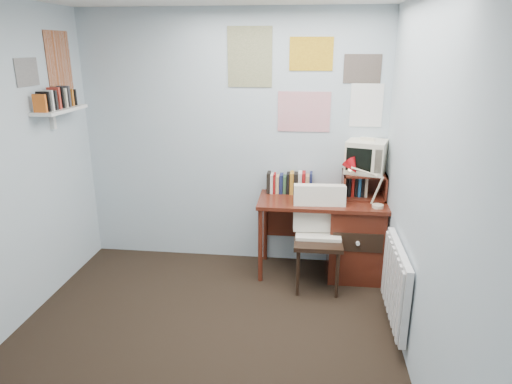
{
  "coord_description": "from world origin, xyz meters",
  "views": [
    {
      "loc": [
        0.76,
        -2.65,
        2.15
      ],
      "look_at": [
        0.33,
        0.99,
        0.97
      ],
      "focal_mm": 32.0,
      "sensor_mm": 36.0,
      "label": 1
    }
  ],
  "objects_px": {
    "radiator": "(396,284)",
    "desk": "(349,236)",
    "wall_shelf": "(60,110)",
    "crt_tv": "(366,155)",
    "tv_riser": "(364,185)",
    "desk_chair": "(318,242)",
    "desk_lamp": "(379,188)"
  },
  "relations": [
    {
      "from": "desk",
      "to": "radiator",
      "type": "relative_size",
      "value": 1.5
    },
    {
      "from": "tv_riser",
      "to": "radiator",
      "type": "distance_m",
      "value": 1.15
    },
    {
      "from": "desk_lamp",
      "to": "tv_riser",
      "type": "relative_size",
      "value": 0.93
    },
    {
      "from": "wall_shelf",
      "to": "radiator",
      "type": "bearing_deg",
      "value": -10.89
    },
    {
      "from": "desk_chair",
      "to": "tv_riser",
      "type": "xyz_separation_m",
      "value": [
        0.42,
        0.42,
        0.43
      ]
    },
    {
      "from": "crt_tv",
      "to": "wall_shelf",
      "type": "xyz_separation_m",
      "value": [
        -2.7,
        -0.51,
        0.44
      ]
    },
    {
      "from": "desk_chair",
      "to": "desk_lamp",
      "type": "distance_m",
      "value": 0.73
    },
    {
      "from": "radiator",
      "to": "desk_lamp",
      "type": "bearing_deg",
      "value": 94.84
    },
    {
      "from": "desk_lamp",
      "to": "crt_tv",
      "type": "bearing_deg",
      "value": 90.6
    },
    {
      "from": "desk_chair",
      "to": "desk_lamp",
      "type": "bearing_deg",
      "value": 15.06
    },
    {
      "from": "desk",
      "to": "tv_riser",
      "type": "bearing_deg",
      "value": 42.96
    },
    {
      "from": "tv_riser",
      "to": "crt_tv",
      "type": "bearing_deg",
      "value": 70.45
    },
    {
      "from": "tv_riser",
      "to": "wall_shelf",
      "type": "distance_m",
      "value": 2.83
    },
    {
      "from": "desk",
      "to": "wall_shelf",
      "type": "relative_size",
      "value": 1.94
    },
    {
      "from": "desk",
      "to": "tv_riser",
      "type": "relative_size",
      "value": 3.0
    },
    {
      "from": "desk_lamp",
      "to": "radiator",
      "type": "xyz_separation_m",
      "value": [
        0.07,
        -0.77,
        -0.53
      ]
    },
    {
      "from": "tv_riser",
      "to": "crt_tv",
      "type": "distance_m",
      "value": 0.29
    },
    {
      "from": "desk_lamp",
      "to": "crt_tv",
      "type": "relative_size",
      "value": 1.07
    },
    {
      "from": "tv_riser",
      "to": "crt_tv",
      "type": "relative_size",
      "value": 1.14
    },
    {
      "from": "desk",
      "to": "crt_tv",
      "type": "bearing_deg",
      "value": 46.06
    },
    {
      "from": "desk",
      "to": "desk_chair",
      "type": "xyz_separation_m",
      "value": [
        -0.3,
        -0.3,
        0.05
      ]
    },
    {
      "from": "tv_riser",
      "to": "crt_tv",
      "type": "height_order",
      "value": "crt_tv"
    },
    {
      "from": "wall_shelf",
      "to": "crt_tv",
      "type": "bearing_deg",
      "value": 10.71
    },
    {
      "from": "crt_tv",
      "to": "wall_shelf",
      "type": "distance_m",
      "value": 2.78
    },
    {
      "from": "crt_tv",
      "to": "radiator",
      "type": "bearing_deg",
      "value": -65.36
    },
    {
      "from": "tv_riser",
      "to": "desk_lamp",
      "type": "bearing_deg",
      "value": -68.82
    },
    {
      "from": "desk",
      "to": "radiator",
      "type": "height_order",
      "value": "desk"
    },
    {
      "from": "desk_chair",
      "to": "radiator",
      "type": "relative_size",
      "value": 1.15
    },
    {
      "from": "radiator",
      "to": "crt_tv",
      "type": "bearing_deg",
      "value": 98.74
    },
    {
      "from": "desk",
      "to": "desk_chair",
      "type": "bearing_deg",
      "value": -134.36
    },
    {
      "from": "radiator",
      "to": "desk",
      "type": "bearing_deg",
      "value": 107.24
    },
    {
      "from": "tv_riser",
      "to": "radiator",
      "type": "height_order",
      "value": "tv_riser"
    }
  ]
}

